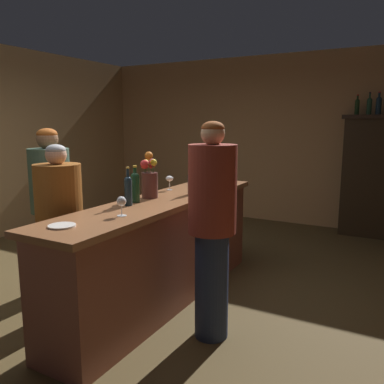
{
  "coord_description": "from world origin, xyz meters",
  "views": [
    {
      "loc": [
        2.47,
        -3.04,
        1.67
      ],
      "look_at": [
        0.86,
        -0.12,
        1.09
      ],
      "focal_mm": 37.23,
      "sensor_mm": 36.0,
      "label": 1
    }
  ],
  "objects_px": {
    "display_bottle_center": "(379,104)",
    "bartender": "(212,223)",
    "flower_arrangement": "(150,178)",
    "bar_counter": "(163,250)",
    "wine_glass_mid": "(170,179)",
    "wine_bottle_malbec": "(135,186)",
    "display_bottle_midleft": "(369,105)",
    "display_cabinet": "(373,174)",
    "wine_glass_front": "(121,202)",
    "wine_bottle_merlot": "(191,182)",
    "display_bottle_left": "(357,106)",
    "patron_in_grey": "(51,204)",
    "cheese_plate": "(62,226)",
    "wine_bottle_pinot": "(128,189)",
    "patron_near_entrance": "(60,226)"
  },
  "relations": [
    {
      "from": "wine_bottle_merlot",
      "to": "patron_in_grey",
      "type": "bearing_deg",
      "value": -152.39
    },
    {
      "from": "display_bottle_center",
      "to": "flower_arrangement",
      "type": "bearing_deg",
      "value": -116.08
    },
    {
      "from": "wine_bottle_pinot",
      "to": "bartender",
      "type": "relative_size",
      "value": 0.19
    },
    {
      "from": "display_bottle_center",
      "to": "bartender",
      "type": "bearing_deg",
      "value": -102.58
    },
    {
      "from": "display_cabinet",
      "to": "patron_in_grey",
      "type": "xyz_separation_m",
      "value": [
        -2.6,
        -3.62,
        -0.05
      ]
    },
    {
      "from": "wine_glass_mid",
      "to": "display_bottle_center",
      "type": "height_order",
      "value": "display_bottle_center"
    },
    {
      "from": "wine_bottle_malbec",
      "to": "display_bottle_midleft",
      "type": "bearing_deg",
      "value": 67.21
    },
    {
      "from": "wine_glass_front",
      "to": "display_cabinet",
      "type": "bearing_deg",
      "value": 70.92
    },
    {
      "from": "flower_arrangement",
      "to": "wine_glass_mid",
      "type": "bearing_deg",
      "value": 98.5
    },
    {
      "from": "flower_arrangement",
      "to": "cheese_plate",
      "type": "xyz_separation_m",
      "value": [
        0.07,
        -1.14,
        -0.17
      ]
    },
    {
      "from": "wine_bottle_merlot",
      "to": "display_bottle_left",
      "type": "distance_m",
      "value": 3.28
    },
    {
      "from": "wine_bottle_malbec",
      "to": "flower_arrangement",
      "type": "bearing_deg",
      "value": 92.59
    },
    {
      "from": "patron_in_grey",
      "to": "display_bottle_center",
      "type": "bearing_deg",
      "value": 26.57
    },
    {
      "from": "display_bottle_left",
      "to": "display_bottle_center",
      "type": "bearing_deg",
      "value": -0.0
    },
    {
      "from": "bartender",
      "to": "wine_glass_front",
      "type": "bearing_deg",
      "value": 23.29
    },
    {
      "from": "wine_bottle_merlot",
      "to": "bar_counter",
      "type": "bearing_deg",
      "value": -108.66
    },
    {
      "from": "bar_counter",
      "to": "display_cabinet",
      "type": "xyz_separation_m",
      "value": [
        1.49,
        3.33,
        0.43
      ]
    },
    {
      "from": "bar_counter",
      "to": "bartender",
      "type": "xyz_separation_m",
      "value": [
        0.68,
        -0.35,
        0.42
      ]
    },
    {
      "from": "bartender",
      "to": "flower_arrangement",
      "type": "bearing_deg",
      "value": -31.23
    },
    {
      "from": "display_cabinet",
      "to": "wine_bottle_malbec",
      "type": "bearing_deg",
      "value": -114.37
    },
    {
      "from": "display_cabinet",
      "to": "display_bottle_midleft",
      "type": "distance_m",
      "value": 0.99
    },
    {
      "from": "display_bottle_midleft",
      "to": "patron_in_grey",
      "type": "height_order",
      "value": "display_bottle_midleft"
    },
    {
      "from": "display_bottle_left",
      "to": "patron_in_grey",
      "type": "bearing_deg",
      "value": -122.6
    },
    {
      "from": "wine_bottle_merlot",
      "to": "display_bottle_left",
      "type": "relative_size",
      "value": 1.01
    },
    {
      "from": "flower_arrangement",
      "to": "display_bottle_midleft",
      "type": "relative_size",
      "value": 1.36
    },
    {
      "from": "display_cabinet",
      "to": "wine_glass_mid",
      "type": "height_order",
      "value": "display_cabinet"
    },
    {
      "from": "wine_glass_front",
      "to": "display_bottle_center",
      "type": "bearing_deg",
      "value": 70.86
    },
    {
      "from": "bar_counter",
      "to": "wine_glass_front",
      "type": "xyz_separation_m",
      "value": [
        0.1,
        -0.7,
        0.59
      ]
    },
    {
      "from": "display_cabinet",
      "to": "display_bottle_midleft",
      "type": "xyz_separation_m",
      "value": [
        -0.12,
        -0.0,
        0.99
      ]
    },
    {
      "from": "flower_arrangement",
      "to": "display_bottle_center",
      "type": "distance_m",
      "value": 3.78
    },
    {
      "from": "wine_bottle_merlot",
      "to": "bartender",
      "type": "height_order",
      "value": "bartender"
    },
    {
      "from": "bar_counter",
      "to": "bartender",
      "type": "bearing_deg",
      "value": -27.33
    },
    {
      "from": "display_bottle_center",
      "to": "wine_bottle_malbec",
      "type": "bearing_deg",
      "value": -114.44
    },
    {
      "from": "wine_glass_mid",
      "to": "patron_in_grey",
      "type": "height_order",
      "value": "patron_in_grey"
    },
    {
      "from": "bartender",
      "to": "display_bottle_left",
      "type": "bearing_deg",
      "value": -106.35
    },
    {
      "from": "wine_bottle_merlot",
      "to": "wine_glass_mid",
      "type": "bearing_deg",
      "value": 160.85
    },
    {
      "from": "wine_bottle_malbec",
      "to": "display_bottle_left",
      "type": "distance_m",
      "value": 3.88
    },
    {
      "from": "bar_counter",
      "to": "display_bottle_left",
      "type": "height_order",
      "value": "display_bottle_left"
    },
    {
      "from": "wine_bottle_malbec",
      "to": "display_bottle_center",
      "type": "xyz_separation_m",
      "value": [
        1.62,
        3.56,
        0.79
      ]
    },
    {
      "from": "display_bottle_midleft",
      "to": "bartender",
      "type": "height_order",
      "value": "display_bottle_midleft"
    },
    {
      "from": "wine_bottle_malbec",
      "to": "bartender",
      "type": "height_order",
      "value": "bartender"
    },
    {
      "from": "wine_bottle_merlot",
      "to": "display_bottle_midleft",
      "type": "bearing_deg",
      "value": 67.13
    },
    {
      "from": "bar_counter",
      "to": "wine_glass_mid",
      "type": "bearing_deg",
      "value": 114.04
    },
    {
      "from": "display_bottle_midleft",
      "to": "wine_bottle_pinot",
      "type": "bearing_deg",
      "value": -111.59
    },
    {
      "from": "flower_arrangement",
      "to": "bartender",
      "type": "xyz_separation_m",
      "value": [
        0.81,
        -0.35,
        -0.24
      ]
    },
    {
      "from": "wine_bottle_pinot",
      "to": "flower_arrangement",
      "type": "relative_size",
      "value": 0.76
    },
    {
      "from": "display_bottle_midleft",
      "to": "patron_in_grey",
      "type": "bearing_deg",
      "value": -124.37
    },
    {
      "from": "patron_in_grey",
      "to": "patron_near_entrance",
      "type": "distance_m",
      "value": 0.62
    },
    {
      "from": "wine_glass_front",
      "to": "cheese_plate",
      "type": "xyz_separation_m",
      "value": [
        -0.16,
        -0.44,
        -0.1
      ]
    },
    {
      "from": "wine_bottle_malbec",
      "to": "bartender",
      "type": "bearing_deg",
      "value": -8.09
    }
  ]
}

